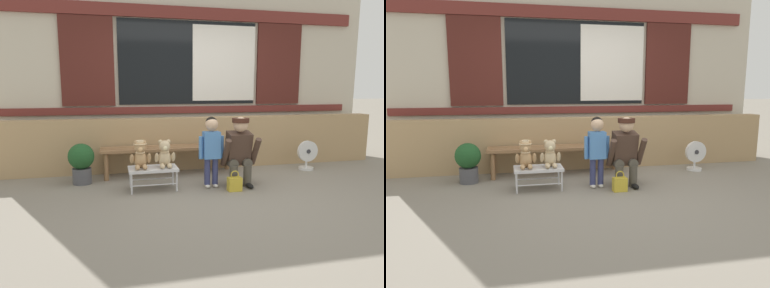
% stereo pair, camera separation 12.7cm
% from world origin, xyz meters
% --- Properties ---
extents(ground_plane, '(60.00, 60.00, 0.00)m').
position_xyz_m(ground_plane, '(0.00, 0.00, 0.00)').
color(ground_plane, gray).
extents(brick_low_wall, '(6.52, 0.25, 0.85)m').
position_xyz_m(brick_low_wall, '(0.00, 1.43, 0.42)').
color(brick_low_wall, tan).
rests_on(brick_low_wall, ground).
extents(shop_facade, '(6.66, 0.26, 3.50)m').
position_xyz_m(shop_facade, '(0.00, 1.94, 1.76)').
color(shop_facade, beige).
rests_on(shop_facade, ground).
extents(wooden_bench_long, '(2.10, 0.40, 0.44)m').
position_xyz_m(wooden_bench_long, '(-0.47, 1.06, 0.37)').
color(wooden_bench_long, '#8E6642').
rests_on(wooden_bench_long, ground).
extents(small_display_bench, '(0.64, 0.36, 0.30)m').
position_xyz_m(small_display_bench, '(-0.83, 0.32, 0.27)').
color(small_display_bench, silver).
rests_on(small_display_bench, ground).
extents(teddy_bear_with_hat, '(0.28, 0.27, 0.36)m').
position_xyz_m(teddy_bear_with_hat, '(-0.99, 0.32, 0.47)').
color(teddy_bear_with_hat, tan).
rests_on(teddy_bear_with_hat, small_display_bench).
extents(teddy_bear_plain, '(0.28, 0.26, 0.36)m').
position_xyz_m(teddy_bear_plain, '(-0.67, 0.32, 0.46)').
color(teddy_bear_plain, '#CCB289').
rests_on(teddy_bear_plain, small_display_bench).
extents(child_standing, '(0.35, 0.18, 0.96)m').
position_xyz_m(child_standing, '(-0.05, 0.25, 0.59)').
color(child_standing, navy).
rests_on(child_standing, ground).
extents(adult_crouching, '(0.50, 0.49, 0.95)m').
position_xyz_m(adult_crouching, '(0.36, 0.26, 0.48)').
color(adult_crouching, '#4C473D').
rests_on(adult_crouching, ground).
extents(handbag_on_ground, '(0.18, 0.11, 0.27)m').
position_xyz_m(handbag_on_ground, '(0.20, 0.02, 0.10)').
color(handbag_on_ground, gold).
rests_on(handbag_on_ground, ground).
extents(potted_plant, '(0.36, 0.36, 0.57)m').
position_xyz_m(potted_plant, '(-1.77, 0.83, 0.32)').
color(potted_plant, '#4C4C51').
rests_on(potted_plant, ground).
extents(floor_fan, '(0.34, 0.24, 0.48)m').
position_xyz_m(floor_fan, '(1.77, 0.86, 0.24)').
color(floor_fan, silver).
rests_on(floor_fan, ground).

